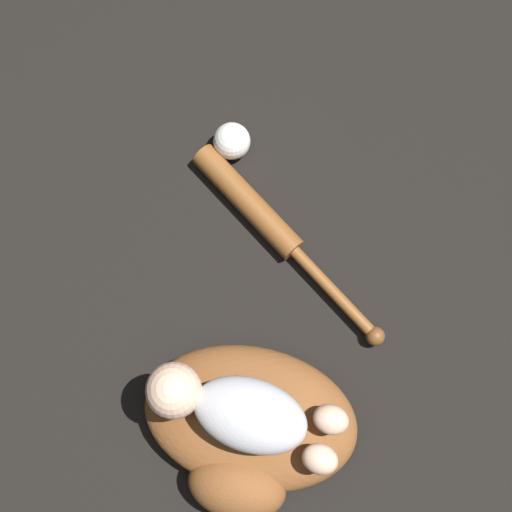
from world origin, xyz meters
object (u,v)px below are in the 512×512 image
(baseball_glove, at_px, (248,428))
(baseball_bat, at_px, (266,221))
(baby_figure, at_px, (236,410))
(baseball, at_px, (232,141))

(baseball_glove, bearing_deg, baseball_bat, -70.44)
(baseball_glove, xyz_separation_m, baseball_bat, (0.13, -0.37, -0.03))
(baby_figure, bearing_deg, baseball_bat, -73.68)
(baseball_glove, height_order, baseball_bat, baseball_glove)
(baseball_bat, xyz_separation_m, baseball, (0.13, -0.12, 0.01))
(baseball_glove, distance_m, baby_figure, 0.10)
(baseball, bearing_deg, baseball_glove, 117.84)
(baseball_glove, relative_size, baseball_bat, 0.89)
(baby_figure, height_order, baseball, baby_figure)
(baby_figure, height_order, baseball_bat, baby_figure)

